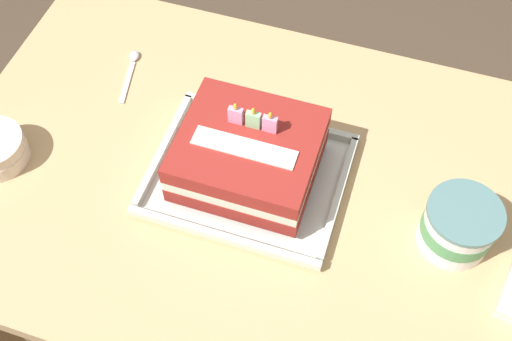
{
  "coord_description": "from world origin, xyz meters",
  "views": [
    {
      "loc": [
        0.17,
        -0.57,
        1.66
      ],
      "look_at": [
        -0.01,
        -0.0,
        0.77
      ],
      "focal_mm": 43.98,
      "sensor_mm": 36.0,
      "label": 1
    }
  ],
  "objects_px": {
    "birthday_cake": "(248,156)",
    "ice_cream_tub": "(459,226)",
    "serving_spoon_near_tray": "(132,65)",
    "foil_tray": "(248,177)"
  },
  "relations": [
    {
      "from": "foil_tray",
      "to": "birthday_cake",
      "type": "distance_m",
      "value": 0.06
    },
    {
      "from": "foil_tray",
      "to": "ice_cream_tub",
      "type": "distance_m",
      "value": 0.36
    },
    {
      "from": "birthday_cake",
      "to": "serving_spoon_near_tray",
      "type": "relative_size",
      "value": 1.68
    },
    {
      "from": "foil_tray",
      "to": "serving_spoon_near_tray",
      "type": "distance_m",
      "value": 0.35
    },
    {
      "from": "ice_cream_tub",
      "to": "birthday_cake",
      "type": "bearing_deg",
      "value": 178.47
    },
    {
      "from": "birthday_cake",
      "to": "ice_cream_tub",
      "type": "distance_m",
      "value": 0.36
    },
    {
      "from": "birthday_cake",
      "to": "ice_cream_tub",
      "type": "bearing_deg",
      "value": -1.53
    },
    {
      "from": "ice_cream_tub",
      "to": "serving_spoon_near_tray",
      "type": "xyz_separation_m",
      "value": [
        -0.66,
        0.19,
        -0.04
      ]
    },
    {
      "from": "birthday_cake",
      "to": "ice_cream_tub",
      "type": "xyz_separation_m",
      "value": [
        0.36,
        -0.01,
        -0.02
      ]
    },
    {
      "from": "foil_tray",
      "to": "ice_cream_tub",
      "type": "bearing_deg",
      "value": -1.5
    }
  ]
}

